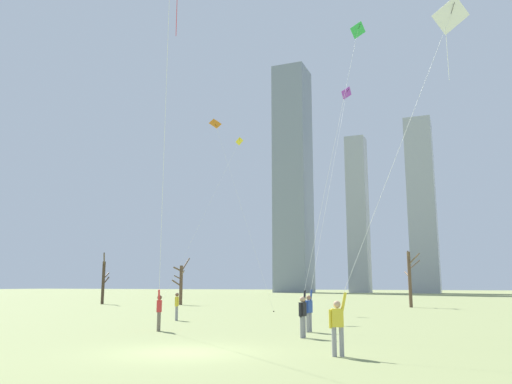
{
  "coord_description": "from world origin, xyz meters",
  "views": [
    {
      "loc": [
        8.32,
        -14.66,
        2.09
      ],
      "look_at": [
        0.0,
        6.0,
        6.13
      ],
      "focal_mm": 35.92,
      "sensor_mm": 36.0,
      "label": 1
    }
  ],
  "objects_px": {
    "bare_tree_rightmost": "(410,276)",
    "kite_flyer_foreground_right_white": "(368,241)",
    "kite_flyer_foreground_left_purple": "(314,280)",
    "bystander_far_off_by_trees": "(177,305)",
    "kite_flyer_midfield_left_green": "(311,269)",
    "bare_tree_left_of_center": "(104,281)",
    "distant_kite_high_overhead_orange": "(221,142)",
    "bare_tree_leftmost": "(181,282)",
    "distant_kite_low_near_trees_yellow": "(228,165)",
    "kite_flyer_midfield_right_red": "(161,252)"
  },
  "relations": [
    {
      "from": "kite_flyer_midfield_left_green",
      "to": "bare_tree_rightmost",
      "type": "bearing_deg",
      "value": 87.85
    },
    {
      "from": "kite_flyer_foreground_right_white",
      "to": "distant_kite_high_overhead_orange",
      "type": "height_order",
      "value": "distant_kite_high_overhead_orange"
    },
    {
      "from": "kite_flyer_midfield_left_green",
      "to": "kite_flyer_foreground_left_purple",
      "type": "bearing_deg",
      "value": 103.43
    },
    {
      "from": "bystander_far_off_by_trees",
      "to": "bare_tree_left_of_center",
      "type": "relative_size",
      "value": 0.29
    },
    {
      "from": "bare_tree_left_of_center",
      "to": "distant_kite_low_near_trees_yellow",
      "type": "bearing_deg",
      "value": -17.46
    },
    {
      "from": "kite_flyer_foreground_right_white",
      "to": "bare_tree_rightmost",
      "type": "height_order",
      "value": "kite_flyer_foreground_right_white"
    },
    {
      "from": "bare_tree_leftmost",
      "to": "bare_tree_rightmost",
      "type": "height_order",
      "value": "bare_tree_rightmost"
    },
    {
      "from": "bare_tree_left_of_center",
      "to": "bare_tree_rightmost",
      "type": "distance_m",
      "value": 32.32
    },
    {
      "from": "bare_tree_leftmost",
      "to": "distant_kite_high_overhead_orange",
      "type": "bearing_deg",
      "value": -50.98
    },
    {
      "from": "kite_flyer_midfield_left_green",
      "to": "bare_tree_left_of_center",
      "type": "xyz_separation_m",
      "value": [
        -30.9,
        25.68,
        -0.19
      ]
    },
    {
      "from": "kite_flyer_midfield_right_red",
      "to": "distant_kite_high_overhead_orange",
      "type": "xyz_separation_m",
      "value": [
        -4.4,
        14.83,
        9.39
      ]
    },
    {
      "from": "distant_kite_low_near_trees_yellow",
      "to": "bare_tree_left_of_center",
      "type": "relative_size",
      "value": 2.8
    },
    {
      "from": "kite_flyer_midfield_left_green",
      "to": "bystander_far_off_by_trees",
      "type": "bearing_deg",
      "value": 148.5
    },
    {
      "from": "bystander_far_off_by_trees",
      "to": "bare_tree_leftmost",
      "type": "relative_size",
      "value": 0.33
    },
    {
      "from": "bare_tree_leftmost",
      "to": "bare_tree_rightmost",
      "type": "distance_m",
      "value": 23.3
    },
    {
      "from": "kite_flyer_foreground_right_white",
      "to": "kite_flyer_midfield_right_red",
      "type": "distance_m",
      "value": 9.94
    },
    {
      "from": "kite_flyer_foreground_left_purple",
      "to": "bystander_far_off_by_trees",
      "type": "bearing_deg",
      "value": 159.66
    },
    {
      "from": "bare_tree_left_of_center",
      "to": "distant_kite_high_overhead_orange",
      "type": "bearing_deg",
      "value": -31.72
    },
    {
      "from": "distant_kite_low_near_trees_yellow",
      "to": "distant_kite_high_overhead_orange",
      "type": "height_order",
      "value": "distant_kite_low_near_trees_yellow"
    },
    {
      "from": "kite_flyer_foreground_right_white",
      "to": "bare_tree_leftmost",
      "type": "distance_m",
      "value": 40.48
    },
    {
      "from": "kite_flyer_foreground_left_purple",
      "to": "bare_tree_left_of_center",
      "type": "bearing_deg",
      "value": 142.75
    },
    {
      "from": "kite_flyer_foreground_left_purple",
      "to": "bare_tree_left_of_center",
      "type": "relative_size",
      "value": 2.58
    },
    {
      "from": "kite_flyer_foreground_right_white",
      "to": "kite_flyer_midfield_right_red",
      "type": "bearing_deg",
      "value": 162.66
    },
    {
      "from": "kite_flyer_foreground_right_white",
      "to": "bare_tree_leftmost",
      "type": "xyz_separation_m",
      "value": [
        -25.15,
        31.7,
        -1.09
      ]
    },
    {
      "from": "bystander_far_off_by_trees",
      "to": "bare_tree_rightmost",
      "type": "height_order",
      "value": "bare_tree_rightmost"
    },
    {
      "from": "distant_kite_low_near_trees_yellow",
      "to": "distant_kite_high_overhead_orange",
      "type": "xyz_separation_m",
      "value": [
        2.64,
        -6.96,
        0.05
      ]
    },
    {
      "from": "distant_kite_high_overhead_orange",
      "to": "bare_tree_left_of_center",
      "type": "relative_size",
      "value": 2.67
    },
    {
      "from": "kite_flyer_foreground_right_white",
      "to": "kite_flyer_midfield_left_green",
      "type": "distance_m",
      "value": 5.61
    },
    {
      "from": "bare_tree_rightmost",
      "to": "kite_flyer_foreground_right_white",
      "type": "bearing_deg",
      "value": -86.63
    },
    {
      "from": "bystander_far_off_by_trees",
      "to": "bare_tree_leftmost",
      "type": "height_order",
      "value": "bare_tree_leftmost"
    },
    {
      "from": "distant_kite_high_overhead_orange",
      "to": "bare_tree_left_of_center",
      "type": "bearing_deg",
      "value": 148.28
    },
    {
      "from": "kite_flyer_midfield_left_green",
      "to": "bare_tree_leftmost",
      "type": "relative_size",
      "value": 3.19
    },
    {
      "from": "kite_flyer_foreground_left_purple",
      "to": "bystander_far_off_by_trees",
      "type": "distance_m",
      "value": 10.14
    },
    {
      "from": "kite_flyer_foreground_right_white",
      "to": "bystander_far_off_by_trees",
      "type": "height_order",
      "value": "kite_flyer_foreground_right_white"
    },
    {
      "from": "kite_flyer_midfield_right_red",
      "to": "kite_flyer_foreground_right_white",
      "type": "bearing_deg",
      "value": -17.34
    },
    {
      "from": "kite_flyer_midfield_left_green",
      "to": "bystander_far_off_by_trees",
      "type": "relative_size",
      "value": 9.78
    },
    {
      "from": "kite_flyer_midfield_right_red",
      "to": "bystander_far_off_by_trees",
      "type": "bearing_deg",
      "value": 115.62
    },
    {
      "from": "distant_kite_high_overhead_orange",
      "to": "bare_tree_left_of_center",
      "type": "distance_m",
      "value": 25.88
    },
    {
      "from": "bystander_far_off_by_trees",
      "to": "kite_flyer_midfield_left_green",
      "type": "bearing_deg",
      "value": -31.5
    },
    {
      "from": "kite_flyer_midfield_right_red",
      "to": "distant_kite_low_near_trees_yellow",
      "type": "bearing_deg",
      "value": 107.89
    },
    {
      "from": "distant_kite_high_overhead_orange",
      "to": "bare_tree_leftmost",
      "type": "distance_m",
      "value": 20.77
    },
    {
      "from": "kite_flyer_foreground_left_purple",
      "to": "distant_kite_low_near_trees_yellow",
      "type": "distance_m",
      "value": 24.05
    },
    {
      "from": "kite_flyer_midfield_left_green",
      "to": "bare_tree_left_of_center",
      "type": "relative_size",
      "value": 2.88
    },
    {
      "from": "distant_kite_low_near_trees_yellow",
      "to": "distant_kite_high_overhead_orange",
      "type": "distance_m",
      "value": 7.44
    },
    {
      "from": "kite_flyer_midfield_left_green",
      "to": "kite_flyer_foreground_right_white",
      "type": "bearing_deg",
      "value": -55.42
    },
    {
      "from": "distant_kite_high_overhead_orange",
      "to": "kite_flyer_foreground_right_white",
      "type": "bearing_deg",
      "value": -52.04
    },
    {
      "from": "kite_flyer_foreground_right_white",
      "to": "kite_flyer_midfield_right_red",
      "type": "height_order",
      "value": "kite_flyer_midfield_right_red"
    },
    {
      "from": "distant_kite_low_near_trees_yellow",
      "to": "bare_tree_left_of_center",
      "type": "xyz_separation_m",
      "value": [
        -17.55,
        5.52,
        -10.28
      ]
    },
    {
      "from": "kite_flyer_foreground_left_purple",
      "to": "kite_flyer_foreground_right_white",
      "type": "height_order",
      "value": "kite_flyer_foreground_left_purple"
    },
    {
      "from": "kite_flyer_foreground_right_white",
      "to": "distant_kite_high_overhead_orange",
      "type": "bearing_deg",
      "value": 127.96
    }
  ]
}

